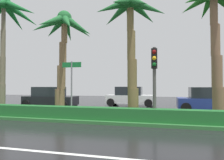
# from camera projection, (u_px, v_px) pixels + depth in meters

# --- Properties ---
(ground_plane) EXTENTS (90.00, 42.00, 0.10)m
(ground_plane) POSITION_uv_depth(u_px,v_px,m) (104.00, 116.00, 12.47)
(ground_plane) COLOR black
(near_lane_divider_stripe) EXTENTS (81.00, 0.14, 0.01)m
(near_lane_divider_stripe) POSITION_uv_depth(u_px,v_px,m) (34.00, 151.00, 5.69)
(near_lane_divider_stripe) COLOR white
(near_lane_divider_stripe) RESTS_ON ground_plane
(median_strip) EXTENTS (85.50, 4.00, 0.15)m
(median_strip) POSITION_uv_depth(u_px,v_px,m) (99.00, 116.00, 11.51)
(median_strip) COLOR #2D6B33
(median_strip) RESTS_ON ground_plane
(median_hedge) EXTENTS (76.50, 0.70, 0.60)m
(median_hedge) POSITION_uv_depth(u_px,v_px,m) (90.00, 113.00, 10.16)
(median_hedge) COLOR #1E6028
(median_hedge) RESTS_ON median_strip
(palm_tree_mid_left) EXTENTS (4.77, 4.81, 7.74)m
(palm_tree_mid_left) POSITION_uv_depth(u_px,v_px,m) (4.00, 16.00, 13.45)
(palm_tree_mid_left) COLOR #6A624C
(palm_tree_mid_left) RESTS_ON median_strip
(palm_tree_centre_left) EXTENTS (3.85, 3.98, 6.40)m
(palm_tree_centre_left) POSITION_uv_depth(u_px,v_px,m) (64.00, 35.00, 12.57)
(palm_tree_centre_left) COLOR brown
(palm_tree_centre_left) RESTS_ON median_strip
(palm_tree_centre) EXTENTS (3.86, 4.02, 6.75)m
(palm_tree_centre) POSITION_uv_depth(u_px,v_px,m) (130.00, 21.00, 10.87)
(palm_tree_centre) COLOR brown
(palm_tree_centre) RESTS_ON median_strip
(palm_tree_centre_right) EXTENTS (3.53, 3.53, 7.01)m
(palm_tree_centre_right) POSITION_uv_depth(u_px,v_px,m) (215.00, 15.00, 10.38)
(palm_tree_centre_right) COLOR brown
(palm_tree_centre_right) RESTS_ON median_strip
(traffic_signal_median_right) EXTENTS (0.28, 0.43, 3.55)m
(traffic_signal_median_right) POSITION_uv_depth(u_px,v_px,m) (154.00, 70.00, 9.64)
(traffic_signal_median_right) COLOR #4C4C47
(traffic_signal_median_right) RESTS_ON median_strip
(street_name_sign) EXTENTS (1.10, 0.08, 3.00)m
(street_name_sign) POSITION_uv_depth(u_px,v_px,m) (72.00, 81.00, 10.86)
(street_name_sign) COLOR slate
(street_name_sign) RESTS_ON median_strip
(car_in_traffic_leading) EXTENTS (4.30, 2.02, 1.72)m
(car_in_traffic_leading) POSITION_uv_depth(u_px,v_px,m) (50.00, 98.00, 16.53)
(car_in_traffic_leading) COLOR black
(car_in_traffic_leading) RESTS_ON ground_plane
(car_in_traffic_second) EXTENTS (4.30, 2.02, 1.72)m
(car_in_traffic_second) POSITION_uv_depth(u_px,v_px,m) (130.00, 97.00, 18.24)
(car_in_traffic_second) COLOR white
(car_in_traffic_second) RESTS_ON ground_plane
(car_in_traffic_third) EXTENTS (4.30, 2.02, 1.72)m
(car_in_traffic_third) POSITION_uv_depth(u_px,v_px,m) (209.00, 100.00, 13.98)
(car_in_traffic_third) COLOR navy
(car_in_traffic_third) RESTS_ON ground_plane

